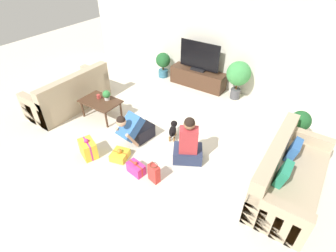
{
  "coord_description": "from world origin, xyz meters",
  "views": [
    {
      "loc": [
        2.46,
        -3.42,
        3.37
      ],
      "look_at": [
        0.25,
        -0.14,
        0.45
      ],
      "focal_mm": 28.0,
      "sensor_mm": 36.0,
      "label": 1
    }
  ],
  "objects_px": {
    "gift_box_c": "(120,155)",
    "tabletop_plant": "(106,95)",
    "coffee_table": "(101,103)",
    "potted_plant_back_right": "(238,75)",
    "gift_box_b": "(88,149)",
    "dog": "(173,129)",
    "gift_box_a": "(136,168)",
    "potted_plant_corner_right": "(298,127)",
    "gift_bag_a": "(154,173)",
    "tv_console": "(198,78)",
    "potted_plant_back_left": "(163,63)",
    "sofa_left": "(70,95)",
    "person_kneeling": "(135,129)",
    "person_sitting": "(188,145)",
    "sofa_right": "(288,177)",
    "tv": "(199,58)",
    "mug": "(99,97)"
  },
  "relations": [
    {
      "from": "gift_box_c",
      "to": "tabletop_plant",
      "type": "relative_size",
      "value": 1.71
    },
    {
      "from": "coffee_table",
      "to": "potted_plant_back_right",
      "type": "distance_m",
      "value": 3.28
    },
    {
      "from": "potted_plant_back_right",
      "to": "gift_box_b",
      "type": "xyz_separation_m",
      "value": [
        -1.43,
        -3.53,
        -0.46
      ]
    },
    {
      "from": "dog",
      "to": "gift_box_a",
      "type": "relative_size",
      "value": 1.36
    },
    {
      "from": "potted_plant_corner_right",
      "to": "gift_bag_a",
      "type": "relative_size",
      "value": 2.09
    },
    {
      "from": "tv_console",
      "to": "potted_plant_back_left",
      "type": "xyz_separation_m",
      "value": [
        -1.1,
        -0.05,
        0.2
      ]
    },
    {
      "from": "sofa_left",
      "to": "gift_box_b",
      "type": "height_order",
      "value": "sofa_left"
    },
    {
      "from": "potted_plant_corner_right",
      "to": "person_kneeling",
      "type": "relative_size",
      "value": 0.93
    },
    {
      "from": "person_sitting",
      "to": "gift_box_a",
      "type": "height_order",
      "value": "person_sitting"
    },
    {
      "from": "tv_console",
      "to": "dog",
      "type": "xyz_separation_m",
      "value": [
        0.66,
        -2.23,
        -0.04
      ]
    },
    {
      "from": "potted_plant_corner_right",
      "to": "gift_box_a",
      "type": "relative_size",
      "value": 2.2
    },
    {
      "from": "tv_console",
      "to": "dog",
      "type": "distance_m",
      "value": 2.33
    },
    {
      "from": "sofa_right",
      "to": "tv",
      "type": "bearing_deg",
      "value": 50.41
    },
    {
      "from": "coffee_table",
      "to": "potted_plant_back_right",
      "type": "xyz_separation_m",
      "value": [
        2.15,
        2.47,
        0.26
      ]
    },
    {
      "from": "mug",
      "to": "gift_bag_a",
      "type": "bearing_deg",
      "value": -23.01
    },
    {
      "from": "person_kneeling",
      "to": "gift_box_c",
      "type": "relative_size",
      "value": 2.12
    },
    {
      "from": "sofa_right",
      "to": "tv_console",
      "type": "relative_size",
      "value": 1.26
    },
    {
      "from": "sofa_right",
      "to": "mug",
      "type": "relative_size",
      "value": 15.72
    },
    {
      "from": "potted_plant_back_right",
      "to": "sofa_left",
      "type": "bearing_deg",
      "value": -140.16
    },
    {
      "from": "gift_box_a",
      "to": "tv_console",
      "type": "bearing_deg",
      "value": 101.19
    },
    {
      "from": "tv",
      "to": "gift_box_a",
      "type": "bearing_deg",
      "value": -78.81
    },
    {
      "from": "potted_plant_back_left",
      "to": "person_kneeling",
      "type": "xyz_separation_m",
      "value": [
        1.25,
        -2.75,
        -0.09
      ]
    },
    {
      "from": "potted_plant_back_right",
      "to": "dog",
      "type": "relative_size",
      "value": 2.06
    },
    {
      "from": "person_sitting",
      "to": "gift_bag_a",
      "type": "height_order",
      "value": "person_sitting"
    },
    {
      "from": "tv_console",
      "to": "mug",
      "type": "relative_size",
      "value": 12.49
    },
    {
      "from": "dog",
      "to": "gift_box_c",
      "type": "height_order",
      "value": "dog"
    },
    {
      "from": "gift_bag_a",
      "to": "mug",
      "type": "distance_m",
      "value": 2.4
    },
    {
      "from": "person_sitting",
      "to": "dog",
      "type": "relative_size",
      "value": 2.05
    },
    {
      "from": "potted_plant_corner_right",
      "to": "gift_box_a",
      "type": "bearing_deg",
      "value": -131.74
    },
    {
      "from": "potted_plant_back_right",
      "to": "gift_bag_a",
      "type": "height_order",
      "value": "potted_plant_back_right"
    },
    {
      "from": "sofa_right",
      "to": "potted_plant_corner_right",
      "type": "xyz_separation_m",
      "value": [
        -0.15,
        1.29,
        0.09
      ]
    },
    {
      "from": "sofa_right",
      "to": "gift_box_c",
      "type": "relative_size",
      "value": 4.95
    },
    {
      "from": "sofa_right",
      "to": "dog",
      "type": "height_order",
      "value": "sofa_right"
    },
    {
      "from": "tv_console",
      "to": "potted_plant_corner_right",
      "type": "relative_size",
      "value": 1.99
    },
    {
      "from": "coffee_table",
      "to": "dog",
      "type": "distance_m",
      "value": 1.75
    },
    {
      "from": "sofa_right",
      "to": "gift_bag_a",
      "type": "relative_size",
      "value": 5.23
    },
    {
      "from": "mug",
      "to": "tabletop_plant",
      "type": "relative_size",
      "value": 0.54
    },
    {
      "from": "tv_console",
      "to": "gift_box_b",
      "type": "height_order",
      "value": "tv_console"
    },
    {
      "from": "gift_bag_a",
      "to": "mug",
      "type": "bearing_deg",
      "value": 156.99
    },
    {
      "from": "mug",
      "to": "potted_plant_back_right",
      "type": "bearing_deg",
      "value": 47.01
    },
    {
      "from": "gift_box_a",
      "to": "gift_bag_a",
      "type": "distance_m",
      "value": 0.37
    },
    {
      "from": "person_sitting",
      "to": "gift_box_b",
      "type": "distance_m",
      "value": 1.84
    },
    {
      "from": "tv",
      "to": "sofa_right",
      "type": "bearing_deg",
      "value": -39.59
    },
    {
      "from": "sofa_left",
      "to": "dog",
      "type": "bearing_deg",
      "value": 98.27
    },
    {
      "from": "gift_box_a",
      "to": "tv",
      "type": "bearing_deg",
      "value": 101.19
    },
    {
      "from": "gift_box_a",
      "to": "mug",
      "type": "xyz_separation_m",
      "value": [
        -1.83,
        0.96,
        0.37
      ]
    },
    {
      "from": "potted_plant_back_right",
      "to": "gift_box_c",
      "type": "xyz_separation_m",
      "value": [
        -0.91,
        -3.26,
        -0.56
      ]
    },
    {
      "from": "sofa_left",
      "to": "person_kneeling",
      "type": "height_order",
      "value": "sofa_left"
    },
    {
      "from": "sofa_left",
      "to": "gift_box_c",
      "type": "bearing_deg",
      "value": 72.24
    },
    {
      "from": "potted_plant_back_left",
      "to": "mug",
      "type": "relative_size",
      "value": 5.86
    }
  ]
}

